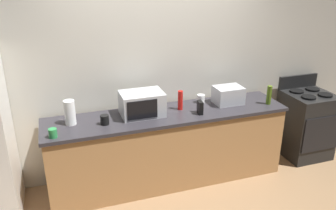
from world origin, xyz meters
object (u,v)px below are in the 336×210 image
object	(u,v)px
cordless_phone	(200,107)
mug_black	(105,120)
toaster_oven	(228,95)
mug_green	(53,133)
stove_range	(306,124)
bottle_olive_oil	(269,95)
bottle_hot_sauce	(180,100)
mug_white	(201,99)
microwave	(142,104)
paper_towel_roll	(70,113)

from	to	relation	value
cordless_phone	mug_black	bearing A→B (deg)	-175.60
toaster_oven	mug_green	distance (m)	2.10
stove_range	bottle_olive_oil	bearing A→B (deg)	-170.21
bottle_hot_sauce	mug_white	world-z (taller)	bottle_hot_sauce
cordless_phone	bottle_hot_sauce	distance (m)	0.26
toaster_oven	bottle_hot_sauce	distance (m)	0.63
microwave	mug_white	distance (m)	0.80
microwave	toaster_oven	world-z (taller)	microwave
bottle_olive_oil	paper_towel_roll	bearing A→B (deg)	175.66
bottle_olive_oil	mug_white	bearing A→B (deg)	158.16
paper_towel_roll	cordless_phone	distance (m)	1.44
bottle_olive_oil	mug_green	xyz separation A→B (m)	(-2.54, -0.09, -0.07)
microwave	paper_towel_roll	size ratio (longest dim) A/B	1.78
bottle_hot_sauce	mug_black	distance (m)	0.93
toaster_oven	cordless_phone	bearing A→B (deg)	-157.33
toaster_oven	mug_green	world-z (taller)	toaster_oven
paper_towel_roll	stove_range	bearing A→B (deg)	-0.93
stove_range	bottle_olive_oil	xyz separation A→B (m)	(-0.74, -0.13, 0.56)
stove_range	paper_towel_roll	xyz separation A→B (m)	(-3.09, 0.05, 0.57)
paper_towel_roll	bottle_hot_sauce	size ratio (longest dim) A/B	1.17
bottle_olive_oil	bottle_hot_sauce	size ratio (longest dim) A/B	1.01
microwave	bottle_olive_oil	distance (m)	1.56
mug_black	toaster_oven	bearing A→B (deg)	4.91
mug_white	mug_green	bearing A→B (deg)	-167.46
paper_towel_roll	toaster_oven	bearing A→B (deg)	0.30
microwave	bottle_hot_sauce	world-z (taller)	microwave
toaster_oven	bottle_olive_oil	size ratio (longest dim) A/B	1.46
stove_range	microwave	bearing A→B (deg)	178.80
microwave	mug_white	world-z (taller)	microwave
microwave	bottle_olive_oil	xyz separation A→B (m)	(1.55, -0.18, -0.02)
stove_range	mug_green	size ratio (longest dim) A/B	11.54
cordless_phone	bottle_olive_oil	size ratio (longest dim) A/B	0.64
stove_range	cordless_phone	xyz separation A→B (m)	(-1.66, -0.13, 0.51)
mug_green	mug_white	bearing A→B (deg)	12.54
toaster_oven	bottle_hot_sauce	xyz separation A→B (m)	(-0.63, -0.00, 0.01)
microwave	bottle_hot_sauce	size ratio (longest dim) A/B	2.07
stove_range	microwave	size ratio (longest dim) A/B	2.25
cordless_phone	mug_black	world-z (taller)	cordless_phone
mug_white	microwave	bearing A→B (deg)	-170.47
stove_range	cordless_phone	distance (m)	1.74
cordless_phone	paper_towel_roll	bearing A→B (deg)	-179.72
paper_towel_roll	mug_black	xyz separation A→B (m)	(0.35, -0.12, -0.08)
toaster_oven	bottle_hot_sauce	bearing A→B (deg)	-179.87
mug_white	toaster_oven	bearing A→B (deg)	-21.03
stove_range	cordless_phone	size ratio (longest dim) A/B	7.20
mug_white	mug_green	distance (m)	1.81
paper_towel_roll	mug_green	xyz separation A→B (m)	(-0.19, -0.26, -0.09)
microwave	paper_towel_roll	distance (m)	0.79
toaster_oven	paper_towel_roll	bearing A→B (deg)	-179.70
microwave	bottle_olive_oil	bearing A→B (deg)	-6.46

